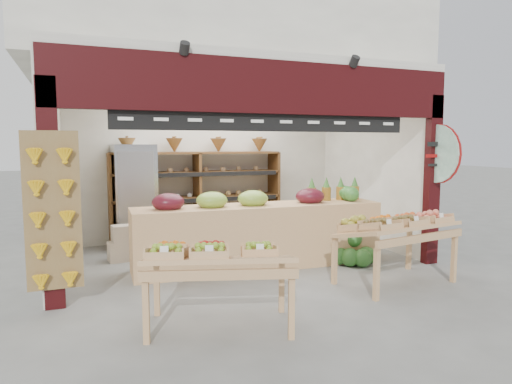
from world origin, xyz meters
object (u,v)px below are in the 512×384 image
object	(u,v)px
mid_counter	(259,233)
refrigerator	(134,196)
display_table_left	(209,256)
watermelon_pile	(352,251)
cardboard_stack	(135,246)
display_table_right	(396,226)
back_shelving	(197,181)

from	to	relation	value
mid_counter	refrigerator	bearing A→B (deg)	128.18
display_table_left	watermelon_pile	xyz separation A→B (m)	(2.80, 1.60, -0.55)
cardboard_stack	display_table_right	world-z (taller)	display_table_right
display_table_right	display_table_left	bearing A→B (deg)	-169.59
refrigerator	watermelon_pile	bearing A→B (deg)	-41.25
watermelon_pile	display_table_left	bearing A→B (deg)	-150.17
cardboard_stack	display_table_right	distance (m)	4.17
back_shelving	display_table_left	xyz separation A→B (m)	(-0.93, -4.14, -0.44)
display_table_left	refrigerator	bearing A→B (deg)	93.96
back_shelving	cardboard_stack	bearing A→B (deg)	-143.96
mid_counter	display_table_left	xyz separation A→B (m)	(-1.35, -1.99, 0.22)
refrigerator	mid_counter	distance (m)	2.67
display_table_left	watermelon_pile	size ratio (longest dim) A/B	2.25
display_table_left	cardboard_stack	bearing A→B (deg)	96.87
back_shelving	display_table_right	size ratio (longest dim) A/B	1.93
mid_counter	watermelon_pile	world-z (taller)	mid_counter
display_table_left	display_table_right	size ratio (longest dim) A/B	0.99
back_shelving	mid_counter	xyz separation A→B (m)	(0.42, -2.15, -0.67)
refrigerator	cardboard_stack	bearing A→B (deg)	-99.38
refrigerator	cardboard_stack	distance (m)	1.14
display_table_left	display_table_right	world-z (taller)	display_table_right
refrigerator	mid_counter	xyz separation A→B (m)	(1.63, -2.07, -0.42)
display_table_left	back_shelving	bearing A→B (deg)	77.40
back_shelving	display_table_left	distance (m)	4.27
cardboard_stack	display_table_right	xyz separation A→B (m)	(3.14, -2.68, 0.58)
back_shelving	watermelon_pile	world-z (taller)	back_shelving
back_shelving	mid_counter	world-z (taller)	back_shelving
back_shelving	refrigerator	world-z (taller)	back_shelving
back_shelving	display_table_right	distance (m)	4.09
cardboard_stack	mid_counter	distance (m)	2.13
back_shelving	mid_counter	distance (m)	2.29
cardboard_stack	display_table_right	bearing A→B (deg)	-40.51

